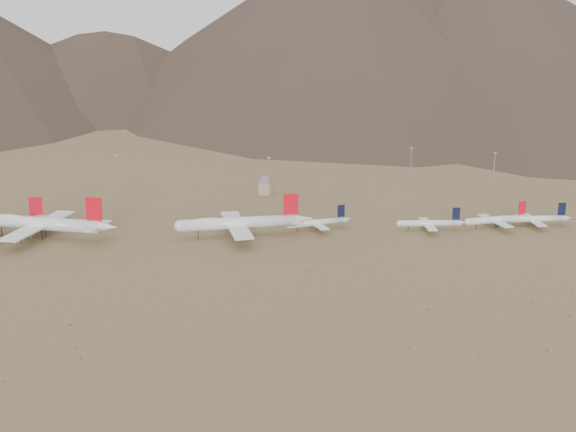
{
  "coord_description": "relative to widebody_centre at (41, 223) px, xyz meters",
  "views": [
    {
      "loc": [
        11.17,
        -389.28,
        116.21
      ],
      "look_at": [
        39.44,
        30.0,
        8.21
      ],
      "focal_mm": 50.0,
      "sensor_mm": 36.0,
      "label": 1
    }
  ],
  "objects": [
    {
      "name": "narrowbody_c",
      "position": [
        245.86,
        6.25,
        -3.74
      ],
      "size": [
        41.17,
        30.28,
        13.8
      ],
      "rotation": [
        0.0,
        0.0,
        0.23
      ],
      "color": "white",
      "rests_on": "ground"
    },
    {
      "name": "widebody_centre",
      "position": [
        0.0,
        0.0,
        0.0
      ],
      "size": [
        77.91,
        61.76,
        23.84
      ],
      "rotation": [
        0.0,
        0.0,
        -0.29
      ],
      "color": "white",
      "rests_on": "ground"
    },
    {
      "name": "mast_west",
      "position": [
        25.35,
        106.17,
        5.98
      ],
      "size": [
        2.0,
        0.6,
        25.7
      ],
      "color": "gray",
      "rests_on": "ground"
    },
    {
      "name": "control_tower",
      "position": [
        120.45,
        97.04,
        -2.9
      ],
      "size": [
        8.0,
        8.0,
        12.0
      ],
      "color": "gray",
      "rests_on": "ground"
    },
    {
      "name": "narrowbody_b",
      "position": [
        207.29,
        2.08,
        -4.09
      ],
      "size": [
        38.6,
        27.6,
        12.73
      ],
      "rotation": [
        0.0,
        0.0,
        -0.03
      ],
      "color": "white",
      "rests_on": "ground"
    },
    {
      "name": "narrowbody_d",
      "position": [
        267.66,
        6.85,
        -3.93
      ],
      "size": [
        40.06,
        28.56,
        13.22
      ],
      "rotation": [
        0.0,
        0.0,
        0.0
      ],
      "color": "white",
      "rests_on": "ground"
    },
    {
      "name": "narrowbody_a",
      "position": [
        146.45,
        7.9,
        -4.1
      ],
      "size": [
        37.2,
        27.65,
        12.69
      ],
      "rotation": [
        0.0,
        0.0,
        0.31
      ],
      "color": "white",
      "rests_on": "ground"
    },
    {
      "name": "mast_centre",
      "position": [
        123.3,
        90.62,
        5.98
      ],
      "size": [
        2.0,
        0.6,
        25.7
      ],
      "color": "gray",
      "rests_on": "ground"
    },
    {
      "name": "ground",
      "position": [
        90.45,
        -22.96,
        -8.22
      ],
      "size": [
        3000.0,
        3000.0,
        0.0
      ],
      "primitive_type": "plane",
      "color": "#9E7E52",
      "rests_on": "ground"
    },
    {
      "name": "desert_scrub",
      "position": [
        167.47,
        -121.63,
        -7.9
      ],
      "size": [
        447.28,
        167.45,
        0.83
      ],
      "color": "brown",
      "rests_on": "ground"
    },
    {
      "name": "widebody_east",
      "position": [
        103.35,
        -3.1,
        -0.66
      ],
      "size": [
        73.48,
        57.14,
        21.91
      ],
      "rotation": [
        0.0,
        0.0,
        0.14
      ],
      "color": "white",
      "rests_on": "ground"
    },
    {
      "name": "mast_far_east",
      "position": [
        273.2,
        99.39,
        5.98
      ],
      "size": [
        2.0,
        0.6,
        25.7
      ],
      "color": "gray",
      "rests_on": "ground"
    },
    {
      "name": "mast_east",
      "position": [
        222.22,
        121.69,
        5.98
      ],
      "size": [
        2.0,
        0.6,
        25.7
      ],
      "color": "gray",
      "rests_on": "ground"
    }
  ]
}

